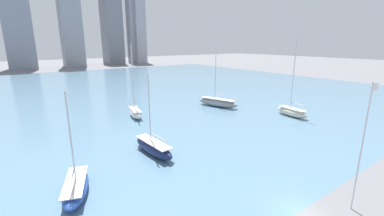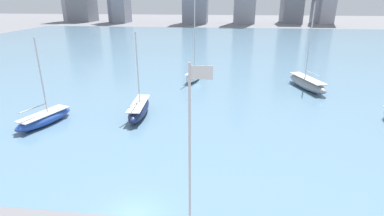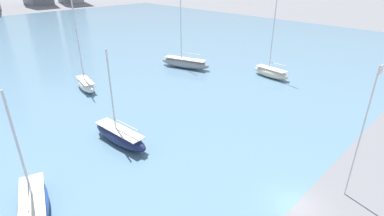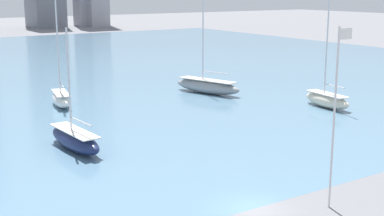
# 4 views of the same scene
# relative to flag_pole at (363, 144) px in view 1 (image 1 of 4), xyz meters

# --- Properties ---
(ground_plane) EXTENTS (500.00, 500.00, 0.00)m
(ground_plane) POSITION_rel_flag_pole_xyz_m (-4.47, 2.50, -6.47)
(ground_plane) COLOR slate
(harbor_water) EXTENTS (180.00, 140.00, 0.00)m
(harbor_water) POSITION_rel_flag_pole_xyz_m (-4.47, 72.50, -6.47)
(harbor_water) COLOR slate
(harbor_water) RESTS_ON ground_plane
(flag_pole) EXTENTS (1.24, 0.14, 11.96)m
(flag_pole) POSITION_rel_flag_pole_xyz_m (0.00, 0.00, 0.00)
(flag_pole) COLOR silver
(flag_pole) RESTS_ON ground_plane
(distant_city_skyline) EXTENTS (162.81, 25.56, 65.37)m
(distant_city_skyline) POSITION_rel_flag_pole_xyz_m (-14.18, 172.68, 17.20)
(distant_city_skyline) COLOR #A8A8B2
(distant_city_skyline) RESTS_ON ground_plane
(sailboat_blue) EXTENTS (4.76, 8.24, 10.62)m
(sailboat_blue) POSITION_rel_flag_pole_xyz_m (-20.34, 17.60, -5.67)
(sailboat_blue) COLOR #284CA8
(sailboat_blue) RESTS_ON harbor_water
(sailboat_navy) EXTENTS (2.66, 8.80, 10.92)m
(sailboat_navy) POSITION_rel_flag_pole_xyz_m (-9.41, 21.60, -5.48)
(sailboat_navy) COLOR #19234C
(sailboat_navy) RESTS_ON harbor_water
(sailboat_gray) EXTENTS (5.50, 10.88, 14.04)m
(sailboat_gray) POSITION_rel_flag_pole_xyz_m (15.79, 36.95, -5.42)
(sailboat_gray) COLOR gray
(sailboat_gray) RESTS_ON harbor_water
(sailboat_white) EXTENTS (3.32, 7.10, 14.79)m
(sailboat_white) POSITION_rel_flag_pole_xyz_m (-4.07, 39.95, -5.45)
(sailboat_white) COLOR white
(sailboat_white) RESTS_ON harbor_water
(sailboat_cream) EXTENTS (2.76, 7.47, 16.21)m
(sailboat_cream) POSITION_rel_flag_pole_xyz_m (22.86, 21.52, -5.43)
(sailboat_cream) COLOR beige
(sailboat_cream) RESTS_ON harbor_water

